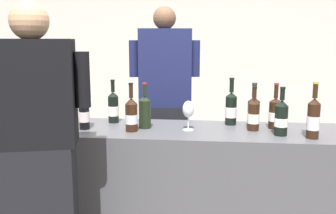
% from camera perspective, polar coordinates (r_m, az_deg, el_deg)
% --- Properties ---
extents(wall_back, '(8.00, 0.10, 2.80)m').
position_cam_1_polar(wall_back, '(5.03, 4.23, 9.10)').
color(wall_back, beige).
rests_on(wall_back, ground_plane).
extents(counter, '(2.30, 0.59, 0.90)m').
position_cam_1_polar(counter, '(2.64, 1.85, -12.96)').
color(counter, '#4C4C51').
rests_on(counter, ground_plane).
extents(wine_bottle_0, '(0.08, 0.08, 0.31)m').
position_cam_1_polar(wine_bottle_0, '(2.60, 13.12, -0.72)').
color(wine_bottle_0, black).
rests_on(wine_bottle_0, counter).
extents(wine_bottle_1, '(0.08, 0.08, 0.31)m').
position_cam_1_polar(wine_bottle_1, '(2.42, 17.14, -1.60)').
color(wine_bottle_1, black).
rests_on(wine_bottle_1, counter).
extents(wine_bottle_2, '(0.08, 0.08, 0.34)m').
position_cam_1_polar(wine_bottle_2, '(2.65, 9.75, -0.19)').
color(wine_bottle_2, black).
rests_on(wine_bottle_2, counter).
extents(wine_bottle_3, '(0.08, 0.08, 0.32)m').
position_cam_1_polar(wine_bottle_3, '(2.43, -5.70, -1.19)').
color(wine_bottle_3, black).
rests_on(wine_bottle_3, counter).
extents(wine_bottle_4, '(0.07, 0.07, 0.33)m').
position_cam_1_polar(wine_bottle_4, '(2.54, -12.88, -0.74)').
color(wine_bottle_4, black).
rests_on(wine_bottle_4, counter).
extents(wine_bottle_5, '(0.08, 0.08, 0.35)m').
position_cam_1_polar(wine_bottle_5, '(2.40, 21.61, -1.63)').
color(wine_bottle_5, black).
rests_on(wine_bottle_5, counter).
extents(wine_bottle_6, '(0.08, 0.08, 0.30)m').
position_cam_1_polar(wine_bottle_6, '(2.51, 13.13, -1.17)').
color(wine_bottle_6, black).
rests_on(wine_bottle_6, counter).
extents(wine_bottle_7, '(0.08, 0.08, 0.32)m').
position_cam_1_polar(wine_bottle_7, '(2.71, -8.48, -0.04)').
color(wine_bottle_7, black).
rests_on(wine_bottle_7, counter).
extents(wine_bottle_8, '(0.08, 0.08, 0.31)m').
position_cam_1_polar(wine_bottle_8, '(2.51, -3.62, -0.64)').
color(wine_bottle_8, black).
rests_on(wine_bottle_8, counter).
extents(wine_bottle_9, '(0.09, 0.09, 0.31)m').
position_cam_1_polar(wine_bottle_9, '(2.60, 16.27, -0.92)').
color(wine_bottle_9, black).
rests_on(wine_bottle_9, counter).
extents(wine_glass, '(0.08, 0.08, 0.20)m').
position_cam_1_polar(wine_glass, '(2.45, 3.17, -0.50)').
color(wine_glass, silver).
rests_on(wine_glass, counter).
extents(ice_bucket, '(0.23, 0.23, 0.20)m').
position_cam_1_polar(ice_bucket, '(2.60, -20.00, -1.22)').
color(ice_bucket, silver).
rests_on(ice_bucket, counter).
extents(person_server, '(0.59, 0.30, 1.77)m').
position_cam_1_polar(person_server, '(3.17, -0.52, -1.20)').
color(person_server, black).
rests_on(person_server, ground_plane).
extents(person_guest, '(0.56, 0.34, 1.69)m').
position_cam_1_polar(person_guest, '(2.11, -19.40, -8.87)').
color(person_guest, black).
rests_on(person_guest, ground_plane).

